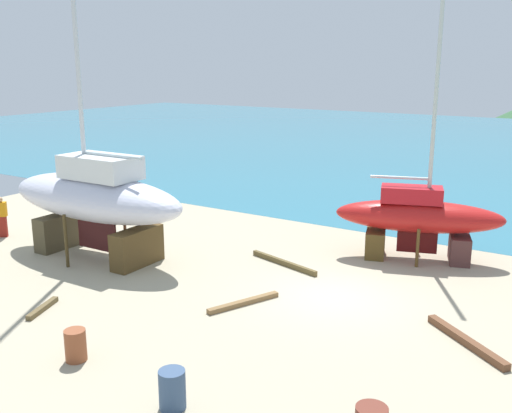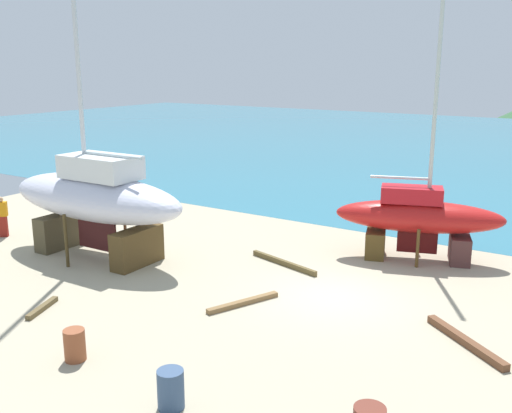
{
  "view_description": "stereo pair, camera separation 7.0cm",
  "coord_description": "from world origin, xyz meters",
  "px_view_note": "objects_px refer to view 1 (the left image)",
  "views": [
    {
      "loc": [
        7.21,
        -15.94,
        7.19
      ],
      "look_at": [
        -4.16,
        1.94,
        1.99
      ],
      "focal_mm": 41.19,
      "sensor_mm": 36.0,
      "label": 1
    },
    {
      "loc": [
        7.27,
        -15.9,
        7.19
      ],
      "look_at": [
        -4.16,
        1.94,
        1.99
      ],
      "focal_mm": 41.19,
      "sensor_mm": 36.0,
      "label": 2
    }
  ],
  "objects_px": {
    "worker": "(2,216)",
    "sailboat_small_center": "(95,198)",
    "barrel_rust_mid": "(172,389)",
    "barrel_ochre": "(76,345)",
    "sailboat_far_slipway": "(418,217)"
  },
  "relations": [
    {
      "from": "barrel_ochre",
      "to": "barrel_rust_mid",
      "type": "relative_size",
      "value": 0.93
    },
    {
      "from": "sailboat_small_center",
      "to": "worker",
      "type": "relative_size",
      "value": 8.48
    },
    {
      "from": "barrel_ochre",
      "to": "sailboat_far_slipway",
      "type": "bearing_deg",
      "value": 69.01
    },
    {
      "from": "barrel_ochre",
      "to": "barrel_rust_mid",
      "type": "distance_m",
      "value": 3.39
    },
    {
      "from": "worker",
      "to": "sailboat_small_center",
      "type": "bearing_deg",
      "value": 55.39
    },
    {
      "from": "barrel_rust_mid",
      "to": "worker",
      "type": "bearing_deg",
      "value": 157.61
    },
    {
      "from": "sailboat_far_slipway",
      "to": "barrel_rust_mid",
      "type": "distance_m",
      "value": 12.61
    },
    {
      "from": "worker",
      "to": "barrel_rust_mid",
      "type": "xyz_separation_m",
      "value": [
        14.36,
        -5.92,
        -0.47
      ]
    },
    {
      "from": "sailboat_far_slipway",
      "to": "worker",
      "type": "distance_m",
      "value": 16.99
    },
    {
      "from": "sailboat_far_slipway",
      "to": "barrel_ochre",
      "type": "distance_m",
      "value": 13.1
    },
    {
      "from": "sailboat_small_center",
      "to": "worker",
      "type": "distance_m",
      "value": 5.54
    },
    {
      "from": "barrel_ochre",
      "to": "barrel_rust_mid",
      "type": "xyz_separation_m",
      "value": [
        3.37,
        -0.31,
        0.03
      ]
    },
    {
      "from": "worker",
      "to": "barrel_rust_mid",
      "type": "relative_size",
      "value": 2.0
    },
    {
      "from": "worker",
      "to": "barrel_ochre",
      "type": "bearing_deg",
      "value": 24.25
    },
    {
      "from": "sailboat_small_center",
      "to": "barrel_rust_mid",
      "type": "xyz_separation_m",
      "value": [
        9.01,
        -6.3,
        -1.86
      ]
    }
  ]
}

